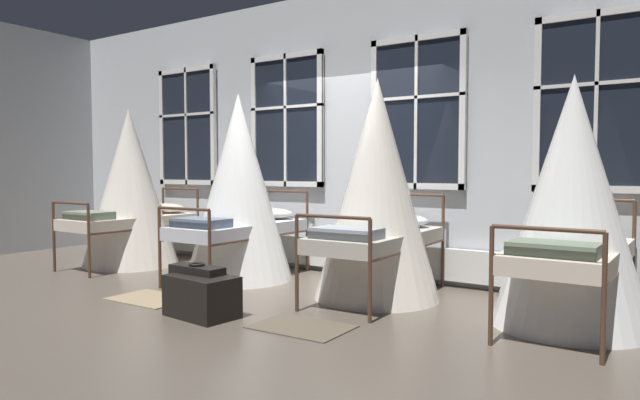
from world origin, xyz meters
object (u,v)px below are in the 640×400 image
cot_second (239,190)px  cot_fourth (572,205)px  cot_third (377,192)px  cot_first (130,189)px  suitcase_dark (197,289)px  travel_trunk (202,296)px

cot_second → cot_fourth: size_ratio=1.06×
cot_third → cot_fourth: cot_third is taller
cot_second → cot_fourth: 3.71m
cot_first → cot_third: 3.79m
cot_fourth → cot_first: bearing=91.3°
suitcase_dark → travel_trunk: size_ratio=0.89×
cot_third → suitcase_dark: (-1.07, -1.47, -0.86)m
cot_third → suitcase_dark: 2.02m
cot_first → cot_second: size_ratio=0.97×
cot_fourth → travel_trunk: (-2.80, -1.49, -0.84)m
cot_fourth → suitcase_dark: cot_fourth is taller
suitcase_dark → cot_first: bearing=155.6°
cot_third → travel_trunk: cot_third is taller
cot_second → cot_third: 1.86m
travel_trunk → suitcase_dark: bearing=152.9°
cot_second → cot_third: (1.86, 0.01, 0.01)m
suitcase_dark → cot_third: bearing=56.6°
cot_third → travel_trunk: size_ratio=3.50×
cot_third → travel_trunk: (-0.95, -1.53, -0.90)m
cot_third → suitcase_dark: bearing=142.5°
cot_first → travel_trunk: size_ratio=3.37×
cot_third → travel_trunk: 2.02m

